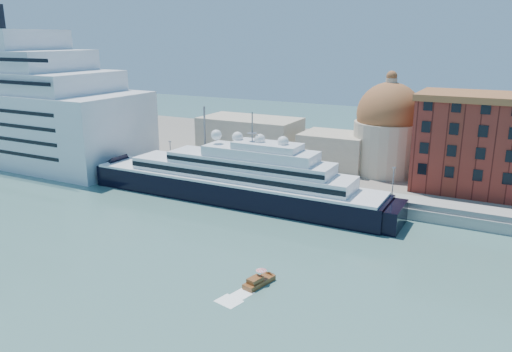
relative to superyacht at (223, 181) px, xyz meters
The scene contains 10 objects.
ground 24.92m from the superyacht, 69.58° to the right, with size 400.00×400.00×0.00m, color #3D6967.
quay 14.29m from the superyacht, 52.12° to the left, with size 180.00×10.00×2.50m, color gray.
land 52.81m from the superyacht, 80.65° to the left, with size 260.00×72.00×2.00m, color slate.
quay_fence 10.83m from the superyacht, 37.22° to the left, with size 180.00×0.10×1.20m, color slate.
superyacht is the anchor object (origin of this frame).
service_barge 29.35m from the superyacht, behind, with size 11.59×7.20×2.48m.
water_taxi 44.61m from the superyacht, 51.39° to the right, with size 3.28×6.23×2.82m.
warehouse 67.81m from the superyacht, 25.59° to the left, with size 43.00×19.00×23.25m.
church 38.37m from the superyacht, 66.70° to the left, with size 66.00×18.00×25.50m.
lamp_posts 11.53m from the superyacht, 113.89° to the left, with size 120.80×2.40×18.00m.
Camera 1 is at (51.99, -75.07, 37.88)m, focal length 35.00 mm.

